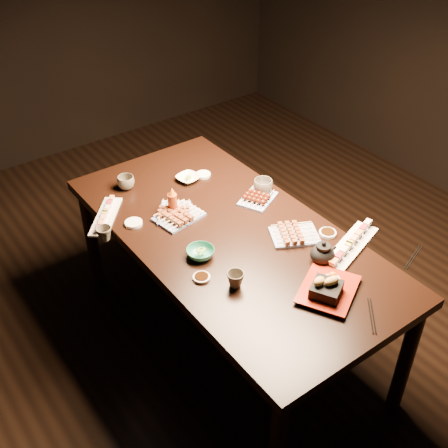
{
  "coord_description": "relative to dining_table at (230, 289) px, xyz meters",
  "views": [
    {
      "loc": [
        -1.58,
        -1.8,
        2.4
      ],
      "look_at": [
        -0.28,
        -0.03,
        0.77
      ],
      "focal_mm": 45.0,
      "sensor_mm": 36.0,
      "label": 1
    }
  ],
  "objects": [
    {
      "name": "chopsticks_near",
      "position": [
        0.13,
        -0.79,
        0.38
      ],
      "size": [
        0.14,
        0.16,
        0.01
      ],
      "primitive_type": null,
      "rotation": [
        0.0,
        0.0,
        0.84
      ],
      "color": "black",
      "rests_on": "dining_table"
    },
    {
      "name": "teacup_near_left",
      "position": [
        -0.21,
        -0.32,
        0.41
      ],
      "size": [
        0.11,
        0.11,
        0.07
      ],
      "primitive_type": "imported",
      "rotation": [
        0.0,
        0.0,
        0.68
      ],
      "color": "brown",
      "rests_on": "dining_table"
    },
    {
      "name": "ground",
      "position": [
        0.28,
        0.08,
        -0.38
      ],
      "size": [
        5.0,
        5.0,
        0.0
      ],
      "primitive_type": "plane",
      "color": "black",
      "rests_on": "ground"
    },
    {
      "name": "teacup_mid_right",
      "position": [
        0.35,
        0.17,
        0.42
      ],
      "size": [
        0.12,
        0.12,
        0.08
      ],
      "primitive_type": "imported",
      "rotation": [
        0.0,
        0.0,
        0.23
      ],
      "color": "brown",
      "rests_on": "dining_table"
    },
    {
      "name": "edamame_bowl_cream",
      "position": [
        0.09,
        0.51,
        0.39
      ],
      "size": [
        0.14,
        0.14,
        0.03
      ],
      "primitive_type": "imported",
      "rotation": [
        0.0,
        0.0,
        0.18
      ],
      "color": "#FAF4CD",
      "rests_on": "dining_table"
    },
    {
      "name": "yakitori_plate_right",
      "position": [
        0.23,
        -0.21,
        0.4
      ],
      "size": [
        0.27,
        0.25,
        0.06
      ],
      "primitive_type": null,
      "rotation": [
        0.0,
        0.0,
        -0.47
      ],
      "color": "#828EB6",
      "rests_on": "dining_table"
    },
    {
      "name": "tempura_tray",
      "position": [
        0.08,
        -0.58,
        0.43
      ],
      "size": [
        0.35,
        0.32,
        0.1
      ],
      "primitive_type": null,
      "rotation": [
        0.0,
        0.0,
        0.5
      ],
      "color": "black",
      "rests_on": "dining_table"
    },
    {
      "name": "teapot",
      "position": [
        0.2,
        -0.42,
        0.43
      ],
      "size": [
        0.14,
        0.14,
        0.11
      ],
      "primitive_type": null,
      "rotation": [
        0.0,
        0.0,
        -0.1
      ],
      "color": "black",
      "rests_on": "dining_table"
    },
    {
      "name": "teacup_far_left",
      "position": [
        -0.51,
        0.31,
        0.41
      ],
      "size": [
        0.08,
        0.08,
        0.07
      ],
      "primitive_type": "imported",
      "rotation": [
        0.0,
        0.0,
        -0.04
      ],
      "color": "brown",
      "rests_on": "dining_table"
    },
    {
      "name": "sauce_dish_east",
      "position": [
        0.19,
        0.51,
        0.38
      ],
      "size": [
        0.11,
        0.11,
        0.01
      ],
      "primitive_type": "cylinder",
      "rotation": [
        0.0,
        0.0,
        0.33
      ],
      "color": "white",
      "rests_on": "dining_table"
    },
    {
      "name": "tsukune_plate",
      "position": [
        0.28,
        0.14,
        0.4
      ],
      "size": [
        0.25,
        0.22,
        0.05
      ],
      "primitive_type": null,
      "rotation": [
        0.0,
        0.0,
        0.45
      ],
      "color": "#828EB6",
      "rests_on": "dining_table"
    },
    {
      "name": "sauce_dish_west",
      "position": [
        -0.3,
        -0.19,
        0.38
      ],
      "size": [
        0.11,
        0.11,
        0.01
      ],
      "primitive_type": "cylinder",
      "rotation": [
        0.0,
        0.0,
        0.66
      ],
      "color": "white",
      "rests_on": "dining_table"
    },
    {
      "name": "edamame_bowl_green",
      "position": [
        -0.22,
        -0.06,
        0.4
      ],
      "size": [
        0.13,
        0.13,
        0.04
      ],
      "primitive_type": "imported",
      "rotation": [
        0.0,
        0.0,
        -0.02
      ],
      "color": "#287C62",
      "rests_on": "dining_table"
    },
    {
      "name": "condiment_bottle",
      "position": [
        -0.14,
        0.3,
        0.45
      ],
      "size": [
        0.05,
        0.05,
        0.15
      ],
      "primitive_type": "cylinder",
      "rotation": [
        0.0,
        0.0,
        -0.12
      ],
      "color": "maroon",
      "rests_on": "dining_table"
    },
    {
      "name": "yakitori_plate_center",
      "position": [
        -0.14,
        0.25,
        0.4
      ],
      "size": [
        0.25,
        0.2,
        0.06
      ],
      "primitive_type": null,
      "rotation": [
        0.0,
        0.0,
        0.16
      ],
      "color": "#828EB6",
      "rests_on": "dining_table"
    },
    {
      "name": "sushi_platter_near",
      "position": [
        0.38,
        -0.43,
        0.4
      ],
      "size": [
        0.41,
        0.23,
        0.05
      ],
      "primitive_type": null,
      "rotation": [
        0.0,
        0.0,
        0.31
      ],
      "color": "white",
      "rests_on": "dining_table"
    },
    {
      "name": "sauce_dish_se",
      "position": [
        0.37,
        -0.29,
        0.38
      ],
      "size": [
        0.11,
        0.11,
        0.01
      ],
      "primitive_type": "cylinder",
      "rotation": [
        0.0,
        0.0,
        0.31
      ],
      "color": "white",
      "rests_on": "dining_table"
    },
    {
      "name": "sauce_dish_nw",
      "position": [
        -0.35,
        0.33,
        0.38
      ],
      "size": [
        0.12,
        0.12,
        0.02
      ],
      "primitive_type": "cylinder",
      "rotation": [
        0.0,
        0.0,
        0.57
      ],
      "color": "white",
      "rests_on": "dining_table"
    },
    {
      "name": "dining_table",
      "position": [
        0.0,
        0.0,
        0.0
      ],
      "size": [
        1.4,
        1.99,
        0.75
      ],
      "primitive_type": "cube",
      "rotation": [
        0.0,
        0.0,
        0.31
      ],
      "color": "black",
      "rests_on": "ground"
    },
    {
      "name": "sushi_platter_far",
      "position": [
        -0.43,
        0.46,
        0.4
      ],
      "size": [
        0.29,
        0.31,
        0.04
      ],
      "primitive_type": null,
      "rotation": [
        0.0,
        0.0,
        4.0
      ],
      "color": "white",
      "rests_on": "dining_table"
    },
    {
      "name": "yakitori_plate_left",
      "position": [
        -0.14,
        0.29,
        0.4
      ],
      "size": [
        0.25,
        0.26,
        0.05
      ],
      "primitive_type": null,
      "rotation": [
        0.0,
        0.0,
        0.9
      ],
      "color": "#828EB6",
      "rests_on": "dining_table"
    },
    {
      "name": "chopsticks_se",
      "position": [
        0.56,
        -0.65,
        0.38
      ],
      "size": [
        0.19,
        0.08,
        0.01
      ],
      "primitive_type": null,
      "rotation": [
        0.0,
        0.0,
        0.33
      ],
      "color": "black",
      "rests_on": "dining_table"
    },
    {
      "name": "teacup_far_right",
      "position": [
        -0.22,
        0.64,
        0.41
      ],
      "size": [
        0.13,
        0.13,
        0.07
      ],
      "primitive_type": "imported",
      "rotation": [
        0.0,
        0.0,
        0.65
      ],
      "color": "brown",
      "rests_on": "dining_table"
    }
  ]
}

